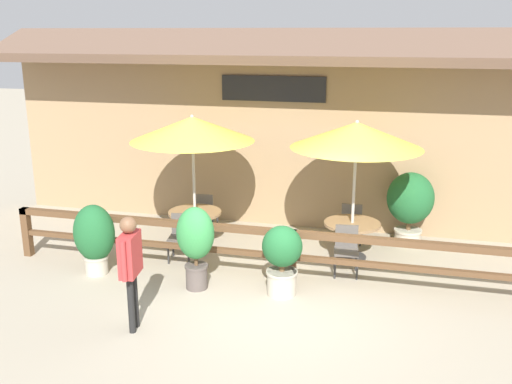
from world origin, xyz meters
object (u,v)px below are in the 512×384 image
Objects in this scene: pedestrian at (130,258)px; potted_plant_entrance_palm at (94,236)px; potted_plant_broad_leaf at (282,257)px; potted_plant_corner_fern at (410,202)px; patio_umbrella_near at (192,129)px; chair_near_streetside at (181,235)px; potted_plant_tall_tropical at (196,240)px; chair_near_wallside at (205,210)px; patio_umbrella_middle at (357,135)px; dining_table_middle at (352,229)px; chair_middle_streetside at (346,248)px; chair_middle_wallside at (352,220)px; dining_table_near at (195,218)px.

potted_plant_entrance_palm is at bearing 34.77° from pedestrian.
potted_plant_broad_leaf is 3.59m from potted_plant_corner_fern.
chair_near_streetside is (0.00, -0.79, -1.87)m from patio_umbrella_near.
potted_plant_tall_tropical reaches higher than chair_near_streetside.
chair_near_wallside is 3.74m from patio_umbrella_middle.
potted_plant_broad_leaf is at bearing -117.16° from dining_table_middle.
chair_middle_streetside is 2.68m from potted_plant_tall_tropical.
potted_plant_corner_fern reaches higher than chair_middle_wallside.
patio_umbrella_near is 1.80× the size of potted_plant_corner_fern.
dining_table_middle is (3.10, 0.86, 0.08)m from chair_near_streetside.
dining_table_middle is at bearing 62.84° from potted_plant_broad_leaf.
potted_plant_corner_fern is at bearing -162.69° from chair_middle_wallside.
patio_umbrella_middle reaches higher than chair_middle_wallside.
dining_table_middle is at bearing 39.83° from potted_plant_tall_tropical.
potted_plant_tall_tropical reaches higher than potted_plant_broad_leaf.
potted_plant_broad_leaf is 0.80× the size of potted_plant_corner_fern.
potted_plant_entrance_palm reaches higher than chair_near_streetside.
patio_umbrella_near and patio_umbrella_middle have the same top height.
potted_plant_corner_fern is at bearing 46.28° from dining_table_middle.
chair_near_streetside is 3.07m from chair_middle_streetside.
patio_umbrella_near is 3.04× the size of chair_near_streetside.
patio_umbrella_near reaches higher than dining_table_middle.
chair_near_wallside is at bearing 93.96° from patio_umbrella_near.
potted_plant_corner_fern is (1.05, 1.10, 0.30)m from dining_table_middle.
patio_umbrella_middle is (3.16, -0.71, 1.87)m from chair_near_wallside.
patio_umbrella_near is 2.72m from potted_plant_entrance_palm.
chair_middle_wallside is (3.04, 0.85, -0.08)m from dining_table_near.
chair_middle_streetside is (3.07, -0.70, -0.08)m from dining_table_near.
chair_middle_streetside is (-0.03, -0.77, -0.08)m from dining_table_middle.
potted_plant_corner_fern is (4.20, 0.38, 0.38)m from chair_near_wallside.
chair_near_wallside is at bearing 167.31° from patio_umbrella_middle.
chair_middle_streetside is at bearing 92.35° from chair_middle_wallside.
chair_middle_streetside is 1.00× the size of chair_middle_wallside.
chair_near_wallside is 0.82× the size of dining_table_middle.
patio_umbrella_middle reaches higher than chair_middle_streetside.
potted_plant_tall_tropical is (-2.39, -1.99, -1.50)m from patio_umbrella_middle.
potted_plant_broad_leaf is at bearing -137.21° from chair_middle_streetside.
dining_table_middle is 0.75× the size of potted_plant_tall_tropical.
chair_middle_streetside is (3.13, -1.48, 0.00)m from chair_near_wallside.
potted_plant_broad_leaf is (-0.90, -2.64, 0.17)m from chair_middle_wallside.
chair_near_wallside is 4.29m from pedestrian.
chair_middle_streetside is at bearing -119.94° from potted_plant_corner_fern.
chair_near_streetside is 4.60m from potted_plant_corner_fern.
dining_table_middle is at bearing 1.38° from patio_umbrella_near.
chair_near_streetside reaches higher than dining_table_middle.
potted_plant_entrance_palm is at bearing -124.34° from patio_umbrella_near.
chair_near_streetside is at bearing 39.14° from potted_plant_entrance_palm.
chair_near_wallside is at bearing 2.20° from chair_middle_wallside.
patio_umbrella_middle is 1.79m from dining_table_middle.
dining_table_middle is at bearing 6.71° from chair_near_streetside.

